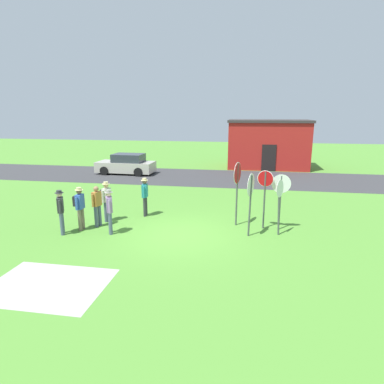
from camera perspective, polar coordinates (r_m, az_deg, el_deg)
ground_plane at (r=12.78m, az=-2.36°, el=-7.42°), size 80.00×80.00×0.00m
street_asphalt at (r=23.68m, az=3.36°, el=2.51°), size 60.00×6.40×0.01m
concrete_path at (r=10.14m, az=-23.68°, el=-14.54°), size 3.20×2.40×0.01m
building_background at (r=28.49m, az=13.01°, el=8.11°), size 6.62×3.97×3.94m
parked_car_on_street at (r=25.54m, az=-11.27°, el=4.66°), size 4.36×2.13×1.51m
stop_sign_rear_right at (r=12.36m, az=10.07°, el=-0.17°), size 0.28×0.84×2.43m
stop_sign_leaning_right at (r=13.47m, az=7.83°, el=1.76°), size 0.26×0.86×2.64m
stop_sign_far_back at (r=13.31m, az=12.48°, el=0.31°), size 0.62×0.24×2.38m
stop_sign_center_cluster at (r=13.39m, az=15.07°, el=-0.04°), size 0.74×0.13×2.24m
stop_sign_leaning_left at (r=12.80m, az=14.86°, el=-1.05°), size 0.33×0.61×2.15m
person_in_teal at (r=13.96m, az=-16.09°, el=-2.00°), size 0.31×0.55×1.69m
person_holding_notes at (r=14.50m, az=-14.59°, el=-1.09°), size 0.42×0.55×1.74m
person_on_left at (r=13.00m, az=-14.07°, el=-2.89°), size 0.35×0.52×1.74m
person_near_signs at (r=13.73m, az=-18.84°, el=-2.22°), size 0.40×0.57×1.74m
person_with_sunhat at (r=13.51m, az=-21.75°, el=-2.84°), size 0.36×0.52×1.74m
person_in_blue at (r=14.93m, az=-8.14°, el=-0.45°), size 0.31×0.57×1.74m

